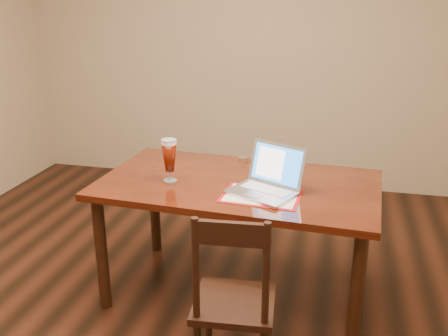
# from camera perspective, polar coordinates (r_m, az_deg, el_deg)

# --- Properties ---
(ground) EXTENTS (5.00, 5.00, 0.00)m
(ground) POSITION_cam_1_polar(r_m,az_deg,el_deg) (3.15, -6.74, -17.25)
(ground) COLOR black
(ground) RESTS_ON ground
(room_shell) EXTENTS (4.51, 5.01, 2.71)m
(room_shell) POSITION_cam_1_polar(r_m,az_deg,el_deg) (2.53, -8.37, 16.71)
(room_shell) COLOR tan
(room_shell) RESTS_ON ground
(dining_table) EXTENTS (1.73, 1.04, 1.05)m
(dining_table) POSITION_cam_1_polar(r_m,az_deg,el_deg) (3.07, 1.59, -3.09)
(dining_table) COLOR #541C0B
(dining_table) RESTS_ON ground
(dining_chair) EXTENTS (0.43, 0.41, 0.94)m
(dining_chair) POSITION_cam_1_polar(r_m,az_deg,el_deg) (2.53, 1.10, -15.03)
(dining_chair) COLOR black
(dining_chair) RESTS_ON ground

